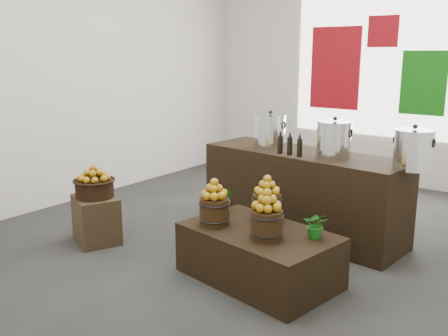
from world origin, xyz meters
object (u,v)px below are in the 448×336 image
Objects in this scene: wicker_basket at (95,189)px; display_table at (259,255)px; crate at (96,219)px; stock_pot_center at (334,140)px; stock_pot_right at (413,150)px; counter at (302,193)px; stock_pot_left at (270,132)px.

wicker_basket reaches higher than display_table.
stock_pot_center is (2.18, 1.66, 0.94)m from crate.
wicker_basket is 1.14× the size of stock_pot_right.
display_table is at bearing -73.17° from counter.
counter is 6.47× the size of stock_pot_center.
stock_pot_left reaches higher than wicker_basket.
stock_pot_center reaches higher than crate.
crate is at bearing 0.00° from wicker_basket.
stock_pot_center is at bearing 94.79° from display_table.
stock_pot_right is at bearing 0.00° from counter.
stock_pot_left is at bearing 128.08° from display_table.
stock_pot_center is at bearing -5.54° from stock_pot_left.
counter reaches higher than wicker_basket.
counter is at bearing 174.46° from stock_pot_right.
stock_pot_center and stock_pot_right have the same top height.
stock_pot_center is (0.11, 1.36, 0.95)m from display_table.
wicker_basket is at bearing -126.25° from stock_pot_left.
wicker_basket is at bearing -142.75° from stock_pot_center.
crate is 2.47m from counter.
wicker_basket is at bearing -152.99° from stock_pot_right.
stock_pot_left is 1.81m from stock_pot_right.
wicker_basket is 2.23m from stock_pot_left.
display_table is at bearing 8.16° from crate.
stock_pot_right is (1.29, -0.13, 0.70)m from counter.
crate is 0.37× the size of display_table.
crate is 2.35m from stock_pot_left.
wicker_basket is 3.50m from stock_pot_right.
stock_pot_center reaches higher than wicker_basket.
crate is at bearing -152.99° from stock_pot_right.
stock_pot_right reaches higher than counter.
display_table is 1.45m from counter.
display_table is 1.89m from stock_pot_right.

